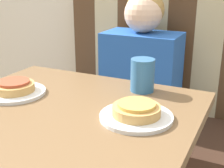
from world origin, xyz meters
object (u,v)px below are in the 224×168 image
at_px(plate_left, 15,92).
at_px(pizza_left, 14,86).
at_px(person, 142,62).
at_px(drinking_cup, 142,75).
at_px(plate_right, 136,117).
at_px(pizza_right, 136,109).

bearing_deg(plate_left, pizza_left, 180.00).
xyz_separation_m(person, plate_left, (-0.23, -0.66, 0.02)).
bearing_deg(plate_left, drinking_cup, 30.06).
height_order(plate_right, pizza_left, pizza_left).
bearing_deg(plate_right, plate_left, 180.00).
bearing_deg(drinking_cup, pizza_left, -149.94).
bearing_deg(pizza_right, plate_right, 180.00).
bearing_deg(plate_right, pizza_right, 0.00).
xyz_separation_m(person, pizza_left, (-0.23, -0.66, 0.05)).
distance_m(plate_left, plate_right, 0.46).
bearing_deg(person, pizza_right, -70.86).
relative_size(pizza_left, pizza_right, 1.00).
distance_m(pizza_left, pizza_right, 0.46).
xyz_separation_m(pizza_left, pizza_right, (0.46, 0.00, 0.00)).
height_order(person, drinking_cup, person).
relative_size(plate_left, plate_right, 1.00).
xyz_separation_m(person, pizza_right, (0.23, -0.66, 0.05)).
xyz_separation_m(person, plate_right, (0.23, -0.66, 0.02)).
relative_size(plate_left, pizza_left, 1.52).
distance_m(plate_right, pizza_left, 0.46).
xyz_separation_m(plate_left, drinking_cup, (0.39, 0.23, 0.05)).
relative_size(person, drinking_cup, 5.59).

